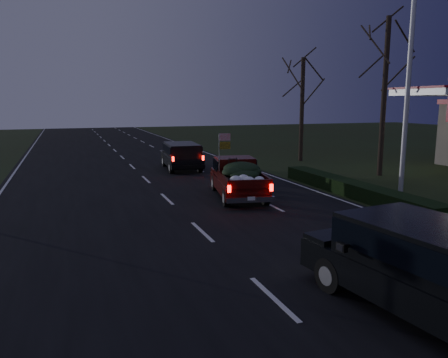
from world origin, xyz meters
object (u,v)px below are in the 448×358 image
object	(u,v)px
pickup_truck	(238,176)
light_pole	(409,66)
rear_suv	(436,263)
lead_suv	(182,154)

from	to	relation	value
pickup_truck	light_pole	bearing A→B (deg)	-10.01
rear_suv	pickup_truck	bearing A→B (deg)	80.09
rear_suv	light_pole	bearing A→B (deg)	44.02
light_pole	pickup_truck	xyz separation A→B (m)	(-6.51, 2.46, -4.57)
pickup_truck	lead_suv	world-z (taller)	pickup_truck
rear_suv	lead_suv	bearing A→B (deg)	82.26
pickup_truck	rear_suv	world-z (taller)	pickup_truck
lead_suv	rear_suv	size ratio (longest dim) A/B	0.88
pickup_truck	rear_suv	size ratio (longest dim) A/B	0.93
light_pole	lead_suv	world-z (taller)	light_pole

